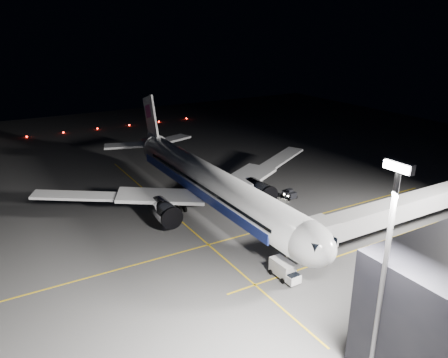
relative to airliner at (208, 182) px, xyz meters
name	(u,v)px	position (x,y,z in m)	size (l,w,h in m)	color
ground	(211,212)	(1.08, 0.00, -5.16)	(200.00, 200.00, 0.00)	#4C4C4F
guide_line_main	(243,235)	(11.08, 0.00, -5.16)	(0.25, 80.00, 0.01)	gold
guide_line_cross	(179,220)	(1.08, -6.00, -5.16)	(70.00, 0.25, 0.01)	gold
guide_line_side	(349,252)	(23.08, 10.00, -5.16)	(0.25, 40.00, 0.01)	gold
airliner	(208,182)	(0.00, 0.00, 0.00)	(61.48, 54.22, 16.64)	silver
jet_bridge	(393,211)	(23.08, 18.06, -0.58)	(3.60, 34.40, 6.30)	#B2B2B7
floodlight_mast_south	(386,261)	(41.08, -6.01, 7.21)	(2.40, 0.67, 20.70)	#59595E
taxiway_lights	(97,129)	(-70.92, 0.00, -4.94)	(0.44, 60.44, 0.44)	#FF140A
service_truck	(285,270)	(23.71, -1.99, -3.95)	(4.50, 2.10, 2.27)	silver
baggage_tug	(289,194)	(2.72, 15.43, -4.34)	(2.57, 2.12, 1.78)	black
safety_cone_a	(217,196)	(-4.01, 4.00, -4.84)	(0.42, 0.42, 0.64)	#D64009
safety_cone_b	(221,193)	(-5.01, 5.44, -4.88)	(0.37, 0.37, 0.56)	#D64009
safety_cone_c	(253,182)	(-6.92, 14.00, -4.86)	(0.40, 0.40, 0.61)	#D64009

